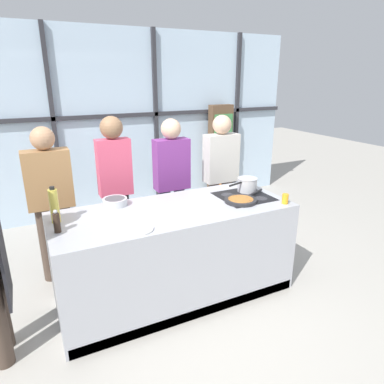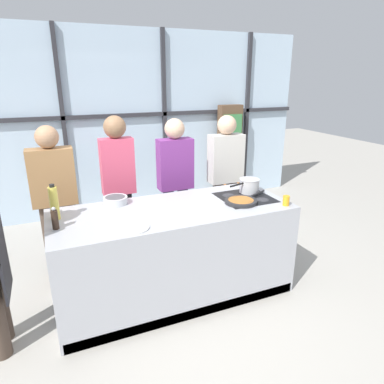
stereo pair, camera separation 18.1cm
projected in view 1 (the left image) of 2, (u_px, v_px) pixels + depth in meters
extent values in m
plane|color=#ADA89E|center=(176.00, 293.00, 3.51)|extent=(18.00, 18.00, 0.00)
cube|color=silver|center=(108.00, 125.00, 5.21)|extent=(6.40, 0.04, 2.80)
cube|color=#2D2D33|center=(108.00, 116.00, 5.12)|extent=(6.40, 0.06, 0.06)
cube|color=#2D2D33|center=(54.00, 129.00, 4.85)|extent=(0.06, 0.06, 2.80)
cube|color=#2D2D33|center=(156.00, 123.00, 5.49)|extent=(0.06, 0.06, 2.80)
cube|color=#2D2D33|center=(236.00, 118.00, 6.14)|extent=(0.06, 0.06, 2.80)
cube|color=brown|center=(220.00, 153.00, 6.04)|extent=(0.41, 0.16, 1.65)
cube|color=orange|center=(222.00, 179.00, 6.11)|extent=(0.34, 0.03, 0.36)
cube|color=#994C93|center=(223.00, 152.00, 5.95)|extent=(0.34, 0.03, 0.36)
cube|color=#3D8447|center=(224.00, 125.00, 5.80)|extent=(0.34, 0.03, 0.36)
cube|color=#A8AAB2|center=(175.00, 252.00, 3.36)|extent=(2.25, 0.90, 0.93)
cube|color=black|center=(244.00, 197.00, 3.54)|extent=(0.52, 0.52, 0.01)
cube|color=black|center=(195.00, 314.00, 3.12)|extent=(2.21, 0.03, 0.10)
cylinder|color=#38383D|center=(241.00, 202.00, 3.39)|extent=(0.13, 0.13, 0.01)
cylinder|color=#38383D|center=(261.00, 199.00, 3.49)|extent=(0.13, 0.13, 0.01)
cylinder|color=#38383D|center=(227.00, 195.00, 3.60)|extent=(0.13, 0.13, 0.01)
cylinder|color=#38383D|center=(247.00, 192.00, 3.70)|extent=(0.13, 0.13, 0.01)
cube|color=black|center=(0.00, 242.00, 2.47)|extent=(0.02, 0.39, 0.97)
cylinder|color=#47382D|center=(67.00, 241.00, 3.72)|extent=(0.14, 0.14, 0.83)
cylinder|color=#47382D|center=(47.00, 244.00, 3.63)|extent=(0.14, 0.14, 0.83)
cube|color=#A37547|center=(48.00, 179.00, 3.44)|extent=(0.45, 0.20, 0.59)
sphere|color=tan|center=(42.00, 138.00, 3.31)|extent=(0.23, 0.23, 0.23)
cylinder|color=black|center=(126.00, 228.00, 3.98)|extent=(0.12, 0.12, 0.86)
cylinder|color=black|center=(112.00, 231.00, 3.92)|extent=(0.12, 0.12, 0.86)
cube|color=#DB4C6B|center=(114.00, 167.00, 3.71)|extent=(0.36, 0.16, 0.62)
sphere|color=#8C6647|center=(111.00, 128.00, 3.58)|extent=(0.24, 0.24, 0.24)
cylinder|color=#232838|center=(179.00, 219.00, 4.28)|extent=(0.13, 0.13, 0.83)
cylinder|color=#232838|center=(166.00, 222.00, 4.20)|extent=(0.13, 0.13, 0.83)
cube|color=#7A3384|center=(172.00, 164.00, 4.01)|extent=(0.41, 0.19, 0.60)
sphere|color=#D8AD8C|center=(171.00, 129.00, 3.88)|extent=(0.23, 0.23, 0.23)
cylinder|color=#47382D|center=(226.00, 210.00, 4.56)|extent=(0.14, 0.14, 0.83)
cylinder|color=#47382D|center=(213.00, 212.00, 4.48)|extent=(0.14, 0.14, 0.83)
cube|color=beige|center=(221.00, 158.00, 4.29)|extent=(0.43, 0.19, 0.60)
sphere|color=#D8AD8C|center=(222.00, 125.00, 4.16)|extent=(0.23, 0.23, 0.23)
cylinder|color=#232326|center=(241.00, 200.00, 3.38)|extent=(0.32, 0.32, 0.03)
cylinder|color=#B26B2D|center=(241.00, 199.00, 3.38)|extent=(0.25, 0.25, 0.01)
cylinder|color=#232326|center=(255.00, 192.00, 3.59)|extent=(0.24, 0.12, 0.02)
cylinder|color=silver|center=(247.00, 185.00, 3.68)|extent=(0.21, 0.21, 0.15)
cylinder|color=silver|center=(248.00, 178.00, 3.65)|extent=(0.21, 0.21, 0.01)
cylinder|color=black|center=(236.00, 184.00, 3.54)|extent=(0.18, 0.07, 0.02)
cylinder|color=white|center=(137.00, 229.00, 2.77)|extent=(0.27, 0.27, 0.01)
cylinder|color=silver|center=(115.00, 202.00, 3.29)|extent=(0.23, 0.23, 0.07)
cylinder|color=#4C4C51|center=(115.00, 199.00, 3.28)|extent=(0.19, 0.19, 0.01)
cylinder|color=#E0CC4C|center=(54.00, 206.00, 2.87)|extent=(0.07, 0.07, 0.29)
cylinder|color=black|center=(52.00, 188.00, 2.82)|extent=(0.04, 0.04, 0.02)
cylinder|color=#332319|center=(57.00, 223.00, 2.70)|extent=(0.05, 0.05, 0.16)
sphere|color=#B2B2B7|center=(55.00, 212.00, 2.67)|extent=(0.03, 0.03, 0.03)
cylinder|color=orange|center=(285.00, 199.00, 3.33)|extent=(0.06, 0.06, 0.10)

